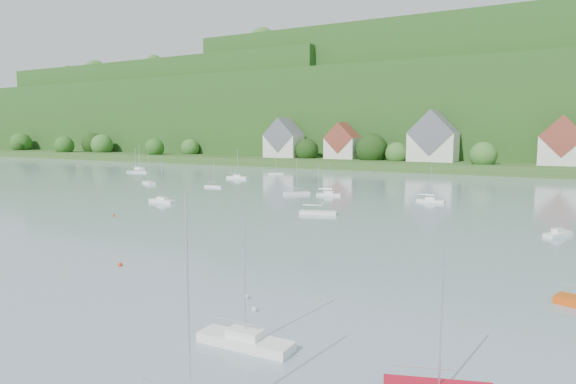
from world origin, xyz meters
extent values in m
cube|color=#2A531F|center=(0.00, 200.00, 1.50)|extent=(600.00, 60.00, 3.00)
cube|color=#174315|center=(0.00, 275.00, 20.00)|extent=(620.00, 160.00, 40.00)
cube|color=#174315|center=(-150.00, 260.00, 24.00)|extent=(200.00, 120.00, 52.00)
cube|color=#174315|center=(10.00, 270.00, 28.00)|extent=(240.00, 130.00, 60.00)
sphere|color=#2E5F23|center=(-162.23, 187.01, 6.64)|extent=(11.19, 11.19, 11.19)
sphere|color=#2E5F23|center=(-108.08, 191.48, 5.80)|extent=(8.61, 8.61, 8.61)
sphere|color=#1C5218|center=(-119.76, 180.47, 5.94)|extent=(9.03, 9.03, 9.03)
sphere|color=#2E5F23|center=(-6.80, 183.88, 5.66)|extent=(8.19, 8.19, 8.19)
sphere|color=#2E5F23|center=(-51.96, 186.07, 5.11)|extent=(6.49, 6.49, 6.49)
sphere|color=#1C5218|center=(-229.67, 187.03, 6.88)|extent=(11.94, 11.94, 11.94)
sphere|color=#2E5F23|center=(46.85, 192.08, 6.95)|extent=(12.16, 12.16, 12.16)
sphere|color=#2E5F23|center=(22.99, 179.93, 5.84)|extent=(8.73, 8.73, 8.73)
sphere|color=black|center=(-43.87, 185.86, 6.03)|extent=(9.32, 9.32, 9.32)
sphere|color=black|center=(-170.45, 193.35, 6.09)|extent=(9.50, 9.50, 9.50)
sphere|color=black|center=(-174.62, 191.87, 6.87)|extent=(11.91, 11.91, 11.91)
sphere|color=#1C5218|center=(-182.02, 179.81, 6.22)|extent=(9.91, 9.91, 9.91)
sphere|color=black|center=(-227.09, 184.20, 5.00)|extent=(6.16, 6.16, 6.16)
sphere|color=black|center=(-17.00, 186.36, 6.87)|extent=(11.92, 11.92, 11.92)
sphere|color=#2E5F23|center=(-119.71, 228.54, 51.84)|extent=(10.52, 10.52, 10.52)
sphere|color=#2E5F23|center=(-223.02, 236.35, 52.41)|extent=(13.75, 13.75, 13.75)
sphere|color=#1C5218|center=(-84.27, 263.14, 51.80)|extent=(10.29, 10.29, 10.29)
sphere|color=black|center=(-190.36, 258.01, 51.80)|extent=(10.31, 10.31, 10.31)
sphere|color=black|center=(-175.19, 233.35, 51.42)|extent=(8.14, 8.14, 8.14)
sphere|color=#2E5F23|center=(-177.57, 262.59, 51.25)|extent=(7.15, 7.15, 7.15)
sphere|color=black|center=(-243.68, 258.03, 52.04)|extent=(11.66, 11.66, 11.66)
sphere|color=black|center=(-68.16, 251.39, 51.26)|extent=(7.18, 7.18, 7.18)
sphere|color=#2E5F23|center=(-157.98, 221.69, 51.56)|extent=(8.89, 8.89, 8.89)
sphere|color=#1C5218|center=(-234.52, 225.00, 51.36)|extent=(7.77, 7.77, 7.77)
sphere|color=black|center=(-193.31, 253.95, 51.74)|extent=(9.97, 9.97, 9.97)
sphere|color=#1C5218|center=(39.50, 255.03, 60.25)|extent=(12.83, 12.83, 12.83)
sphere|color=#2E5F23|center=(-39.93, 242.18, 59.43)|extent=(8.18, 8.18, 8.18)
sphere|color=#1C5218|center=(1.11, 279.65, 60.23)|extent=(12.73, 12.73, 12.73)
sphere|color=#2E5F23|center=(39.25, 231.29, 60.09)|extent=(11.95, 11.95, 11.95)
sphere|color=#2E5F23|center=(-47.14, 274.29, 59.24)|extent=(7.07, 7.07, 7.07)
sphere|color=black|center=(-3.47, 243.31, 59.44)|extent=(8.21, 8.21, 8.21)
sphere|color=#2E5F23|center=(-22.82, 267.10, 60.14)|extent=(12.24, 12.24, 12.24)
sphere|color=#2E5F23|center=(-95.50, 235.90, 60.39)|extent=(13.65, 13.65, 13.65)
sphere|color=#1C5218|center=(-39.98, 262.14, 42.10)|extent=(12.01, 12.01, 12.01)
sphere|color=black|center=(-3.70, 272.21, 42.75)|extent=(15.72, 15.72, 15.72)
sphere|color=#1C5218|center=(10.88, 267.92, 41.84)|extent=(10.54, 10.54, 10.54)
sphere|color=#1C5218|center=(-193.30, 298.62, 41.43)|extent=(8.18, 8.18, 8.18)
sphere|color=black|center=(-175.91, 289.59, 41.53)|extent=(8.74, 8.74, 8.74)
sphere|color=black|center=(-191.77, 268.51, 42.69)|extent=(15.38, 15.38, 15.38)
cube|color=beige|center=(-55.00, 187.00, 7.50)|extent=(14.00, 10.00, 9.00)
cube|color=#5B5B63|center=(-55.00, 187.00, 12.00)|extent=(14.00, 10.40, 14.00)
cube|color=beige|center=(-30.00, 189.00, 7.00)|extent=(12.00, 9.00, 8.00)
cube|color=brown|center=(-30.00, 189.00, 11.00)|extent=(12.00, 9.36, 12.00)
cube|color=beige|center=(5.00, 188.00, 8.00)|extent=(16.00, 11.00, 10.00)
cube|color=#5B5B63|center=(5.00, 188.00, 13.00)|extent=(16.00, 11.44, 16.00)
cube|color=beige|center=(45.00, 186.00, 7.50)|extent=(13.00, 10.00, 9.00)
cube|color=brown|center=(45.00, 186.00, 12.00)|extent=(13.00, 10.40, 13.00)
cube|color=white|center=(30.89, 32.08, 0.31)|extent=(6.29, 1.90, 0.62)
cube|color=white|center=(30.89, 32.08, 0.87)|extent=(2.22, 1.28, 0.50)
cylinder|color=silver|center=(30.89, 32.08, 4.53)|extent=(0.10, 0.10, 7.81)
cylinder|color=silver|center=(29.95, 32.06, 1.52)|extent=(3.44, 0.17, 0.08)
cylinder|color=silver|center=(34.16, 23.08, 5.80)|extent=(0.10, 0.10, 9.99)
cylinder|color=silver|center=(42.70, 31.99, 3.97)|extent=(0.10, 0.10, 6.84)
cylinder|color=silver|center=(41.92, 31.72, 1.45)|extent=(2.87, 1.06, 0.08)
sphere|color=silver|center=(27.96, 37.64, 0.00)|extent=(0.43, 0.43, 0.43)
sphere|color=red|center=(9.31, 41.82, 0.00)|extent=(0.46, 0.46, 0.46)
sphere|color=red|center=(-14.72, 62.45, 0.00)|extent=(0.40, 0.40, 0.40)
sphere|color=silver|center=(25.84, 39.69, 0.00)|extent=(0.46, 0.46, 0.46)
cube|color=white|center=(12.62, 79.97, 0.30)|extent=(6.16, 3.37, 0.59)
cylinder|color=silver|center=(12.62, 79.97, 4.30)|extent=(0.10, 0.10, 7.42)
cylinder|color=silver|center=(11.77, 79.70, 1.49)|extent=(3.14, 1.06, 0.08)
cube|color=white|center=(-35.14, 125.69, 0.32)|extent=(6.57, 2.28, 0.65)
cube|color=white|center=(-35.14, 125.69, 0.90)|extent=(2.35, 1.43, 0.50)
cylinder|color=silver|center=(-35.14, 125.69, 4.68)|extent=(0.10, 0.10, 8.06)
cylinder|color=silver|center=(-36.11, 125.62, 1.55)|extent=(3.54, 0.34, 0.08)
cube|color=white|center=(-74.36, 126.68, 0.24)|extent=(4.84, 3.25, 0.47)
cylinder|color=silver|center=(-74.36, 126.68, 3.43)|extent=(0.10, 0.10, 5.92)
cylinder|color=silver|center=(-75.00, 126.37, 1.37)|extent=(2.38, 1.21, 0.08)
cube|color=white|center=(46.89, 79.69, 0.23)|extent=(3.38, 4.75, 0.47)
cube|color=white|center=(46.89, 79.69, 0.72)|extent=(1.59, 1.88, 0.50)
cylinder|color=silver|center=(46.89, 79.69, 3.40)|extent=(0.10, 0.10, 5.86)
cylinder|color=silver|center=(46.55, 79.07, 1.37)|extent=(1.29, 2.31, 0.08)
cube|color=white|center=(-26.68, 103.71, 0.23)|extent=(4.72, 1.59, 0.46)
cylinder|color=silver|center=(-26.68, 103.71, 3.37)|extent=(0.10, 0.10, 5.81)
cylinder|color=silver|center=(-27.37, 103.66, 1.36)|extent=(2.56, 0.24, 0.08)
cube|color=white|center=(-2.77, 101.26, 0.28)|extent=(4.83, 5.25, 0.56)
cylinder|color=silver|center=(-2.77, 101.26, 4.05)|extent=(0.10, 0.10, 6.98)
cylinder|color=silver|center=(-3.32, 100.62, 1.46)|extent=(2.07, 2.38, 0.08)
cube|color=white|center=(4.09, 102.75, 0.26)|extent=(5.30, 2.39, 0.51)
cube|color=white|center=(4.09, 102.75, 0.76)|extent=(1.95, 1.33, 0.50)
cylinder|color=silver|center=(4.09, 102.75, 3.72)|extent=(0.10, 0.10, 6.41)
cylinder|color=silver|center=(3.33, 102.60, 1.41)|extent=(2.78, 0.62, 0.08)
cube|color=white|center=(-77.84, 128.17, 0.30)|extent=(4.63, 5.86, 0.59)
cylinder|color=silver|center=(-77.84, 128.17, 4.29)|extent=(0.10, 0.10, 7.40)
cylinder|color=silver|center=(-78.33, 127.43, 1.49)|extent=(1.85, 2.77, 0.08)
cube|color=white|center=(-46.33, 102.20, 0.31)|extent=(6.19, 4.44, 0.61)
cylinder|color=silver|center=(-46.33, 102.20, 4.43)|extent=(0.10, 0.10, 7.64)
cylinder|color=silver|center=(-47.13, 102.64, 1.51)|extent=(2.99, 1.69, 0.08)
cube|color=white|center=(-19.04, 78.03, 0.29)|extent=(5.95, 2.05, 0.59)
cube|color=white|center=(-19.04, 78.03, 0.84)|extent=(2.12, 1.29, 0.50)
cylinder|color=silver|center=(-19.04, 78.03, 4.24)|extent=(0.10, 0.10, 7.32)
cylinder|color=silver|center=(-19.91, 78.09, 1.49)|extent=(3.22, 0.31, 0.08)
cube|color=white|center=(25.01, 103.08, 0.26)|extent=(5.20, 1.50, 0.52)
cube|color=white|center=(25.01, 103.08, 0.77)|extent=(1.82, 1.03, 0.50)
cylinder|color=silver|center=(25.01, 103.08, 3.76)|extent=(0.10, 0.10, 6.48)
cylinder|color=silver|center=(24.24, 103.07, 1.42)|extent=(2.85, 0.11, 0.08)
cube|color=white|center=(-89.44, 141.20, 0.32)|extent=(6.47, 4.31, 0.63)
cylinder|color=silver|center=(-89.44, 141.20, 4.58)|extent=(0.10, 0.10, 7.90)
cylinder|color=silver|center=(-90.30, 141.61, 1.53)|extent=(3.17, 1.56, 0.08)
cube|color=white|center=(-33.12, 143.72, 0.24)|extent=(4.67, 3.65, 0.47)
cylinder|color=silver|center=(-33.12, 143.72, 3.41)|extent=(0.10, 0.10, 5.88)
cylinder|color=silver|center=(-33.71, 143.34, 1.37)|extent=(2.22, 1.47, 0.08)
camera|label=1|loc=(47.87, 7.23, 13.21)|focal=31.56mm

